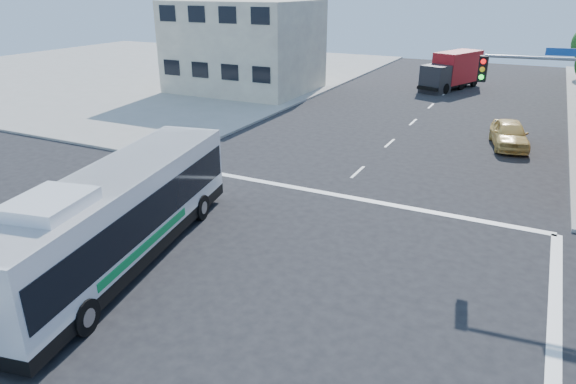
% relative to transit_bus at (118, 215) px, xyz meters
% --- Properties ---
extents(ground, '(120.00, 120.00, 0.00)m').
position_rel_transit_bus_xyz_m(ground, '(4.34, -0.32, -1.80)').
color(ground, black).
rests_on(ground, ground).
extents(sidewalk_nw, '(50.00, 50.00, 0.15)m').
position_rel_transit_bus_xyz_m(sidewalk_nw, '(-30.66, 34.68, -1.72)').
color(sidewalk_nw, gray).
rests_on(sidewalk_nw, ground).
extents(building_west, '(12.06, 10.06, 8.00)m').
position_rel_transit_bus_xyz_m(building_west, '(-12.68, 29.66, 2.21)').
color(building_west, beige).
rests_on(building_west, ground).
extents(signal_mast_ne, '(7.91, 1.13, 8.07)m').
position_rel_transit_bus_xyz_m(signal_mast_ne, '(13.42, 10.30, 3.18)').
color(signal_mast_ne, slate).
rests_on(signal_mast_ne, ground).
extents(transit_bus, '(5.07, 12.68, 3.67)m').
position_rel_transit_bus_xyz_m(transit_bus, '(0.00, 0.00, 0.00)').
color(transit_bus, black).
rests_on(transit_bus, ground).
extents(box_truck, '(4.74, 7.87, 3.42)m').
position_rel_transit_bus_xyz_m(box_truck, '(4.32, 39.14, -0.14)').
color(box_truck, '#25262A').
rests_on(box_truck, ground).
extents(parked_car, '(2.89, 5.03, 1.61)m').
position_rel_transit_bus_xyz_m(parked_car, '(11.00, 21.18, -0.99)').
color(parked_car, '#E1BC5F').
rests_on(parked_car, ground).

